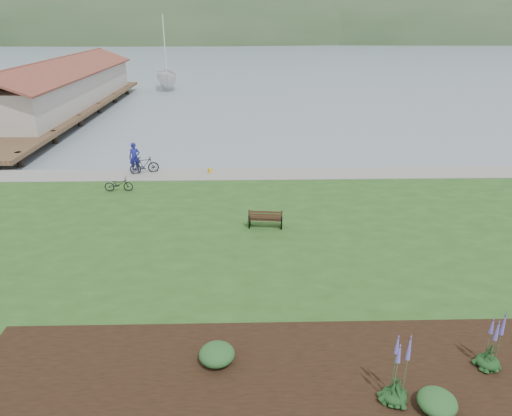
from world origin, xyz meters
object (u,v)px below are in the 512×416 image
Objects in this scene: park_bench at (265,218)px; person at (134,155)px; sailboat at (168,90)px; bicycle_a at (119,184)px.

park_bench is 0.73× the size of person.
sailboat reaches higher than person.
sailboat is (-3.43, 39.52, -0.80)m from bicycle_a.
person is 0.07× the size of sailboat.
park_bench is at bearing -55.30° from person.
sailboat is (-3.62, 36.23, -1.47)m from person.
person reaches higher than park_bench.
person is 1.40× the size of bicycle_a.
bicycle_a is at bearing -101.68° from person.
person reaches higher than bicycle_a.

